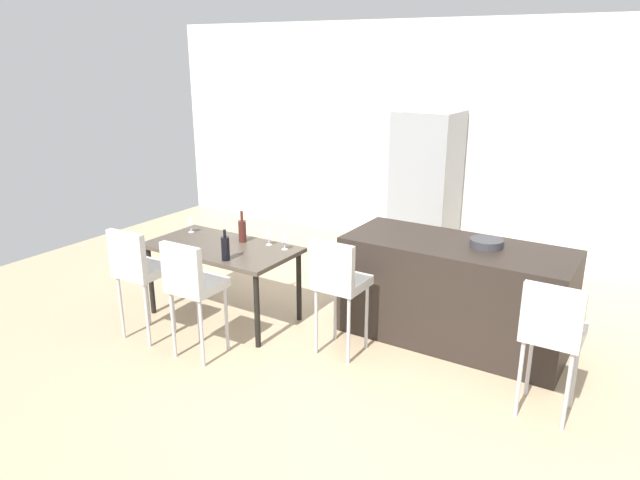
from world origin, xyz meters
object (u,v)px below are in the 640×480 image
object	(u,v)px
bar_chair_left	(338,279)
fruit_bowl	(486,243)
wine_bottle_far	(225,248)
dining_table	(222,253)
kitchen_island	(454,293)
wine_glass_left	(269,233)
bar_chair_middle	(553,329)
wine_glass_middle	(284,237)
wine_glass_right	(190,221)
dining_chair_near	(138,267)
dining_chair_far	(192,282)
wine_bottle_corner	(242,230)
refrigerator	(426,186)

from	to	relation	value
bar_chair_left	fruit_bowl	bearing A→B (deg)	40.70
wine_bottle_far	dining_table	bearing A→B (deg)	136.42
kitchen_island	wine_glass_left	bearing A→B (deg)	-164.61
fruit_bowl	bar_chair_middle	bearing A→B (deg)	-48.56
wine_bottle_far	wine_glass_middle	distance (m)	0.59
wine_glass_right	fruit_bowl	bearing A→B (deg)	12.15
bar_chair_middle	fruit_bowl	distance (m)	1.15
dining_table	dining_chair_near	world-z (taller)	dining_chair_near
wine_glass_right	dining_chair_far	bearing A→B (deg)	-45.82
dining_chair_far	bar_chair_left	bearing A→B (deg)	34.62
wine_bottle_far	fruit_bowl	xyz separation A→B (m)	(2.01, 1.07, 0.10)
wine_glass_middle	wine_glass_right	bearing A→B (deg)	-176.59
dining_chair_near	wine_bottle_corner	xyz separation A→B (m)	(0.42, 0.95, 0.16)
dining_table	fruit_bowl	distance (m)	2.45
dining_chair_far	refrigerator	distance (m)	3.51
wine_bottle_corner	fruit_bowl	xyz separation A→B (m)	(2.21, 0.58, 0.10)
wine_glass_right	fruit_bowl	world-z (taller)	fruit_bowl
bar_chair_left	wine_glass_middle	distance (m)	0.83
wine_glass_left	wine_glass_middle	bearing A→B (deg)	-8.48
refrigerator	dining_table	bearing A→B (deg)	-109.69
wine_bottle_corner	fruit_bowl	distance (m)	2.29
wine_glass_left	fruit_bowl	world-z (taller)	fruit_bowl
kitchen_island	wine_glass_right	bearing A→B (deg)	-167.82
dining_table	wine_glass_left	bearing A→B (deg)	35.65
dining_chair_far	wine_glass_left	size ratio (longest dim) A/B	6.03
bar_chair_left	wine_glass_middle	xyz separation A→B (m)	(-0.76, 0.29, 0.17)
dining_chair_near	wine_bottle_far	distance (m)	0.79
dining_table	wine_glass_right	xyz separation A→B (m)	(-0.56, 0.16, 0.19)
dining_chair_near	dining_chair_far	world-z (taller)	same
wine_glass_middle	dining_table	bearing A→B (deg)	-157.95
dining_table	wine_glass_left	world-z (taller)	wine_glass_left
bar_chair_middle	wine_glass_right	bearing A→B (deg)	176.49
dining_chair_near	fruit_bowl	xyz separation A→B (m)	(2.63, 1.53, 0.26)
dining_table	fruit_bowl	bearing A→B (deg)	18.72
dining_chair_far	wine_bottle_corner	xyz separation A→B (m)	(-0.24, 0.95, 0.16)
dining_table	wine_glass_right	distance (m)	0.61
dining_table	wine_glass_right	bearing A→B (deg)	163.61
refrigerator	fruit_bowl	world-z (taller)	refrigerator
wine_glass_left	fruit_bowl	distance (m)	2.01
fruit_bowl	dining_chair_near	bearing A→B (deg)	-149.80
wine_glass_middle	bar_chair_left	bearing A→B (deg)	-20.84
wine_glass_middle	refrigerator	xyz separation A→B (m)	(0.39, 2.46, 0.06)
wine_glass_right	fruit_bowl	distance (m)	2.93
bar_chair_left	fruit_bowl	xyz separation A→B (m)	(0.97, 0.84, 0.26)
refrigerator	wine_glass_left	bearing A→B (deg)	-103.80
wine_glass_middle	fruit_bowl	xyz separation A→B (m)	(1.73, 0.55, 0.09)
wine_glass_left	fruit_bowl	xyz separation A→B (m)	(1.94, 0.52, 0.09)
wine_glass_right	dining_chair_near	bearing A→B (deg)	-75.53
dining_table	wine_glass_left	distance (m)	0.49
bar_chair_middle	dining_table	xyz separation A→B (m)	(-3.05, 0.06, -0.03)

